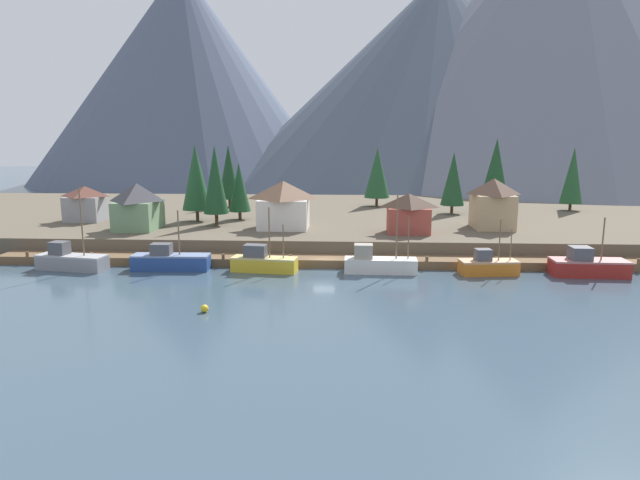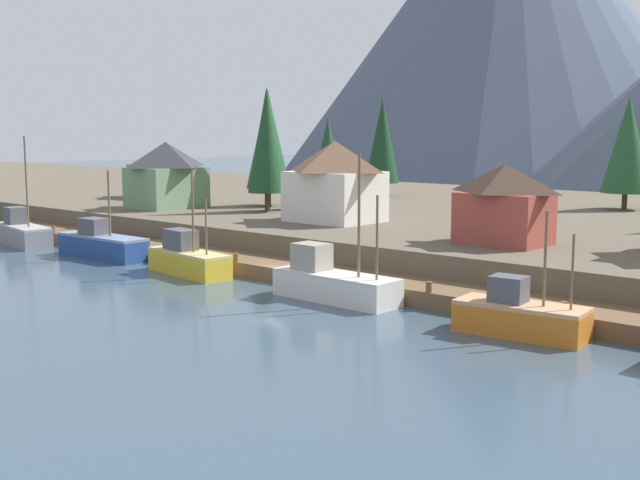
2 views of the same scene
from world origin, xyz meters
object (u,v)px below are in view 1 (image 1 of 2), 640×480
house_grey (86,203)px  conifer_near_left (229,172)px  house_green (138,206)px  channel_buoy (205,309)px  fishing_boat_orange (488,266)px  fishing_boat_white (378,263)px  house_white (284,204)px  conifer_centre (496,171)px  house_tan (493,203)px  conifer_mid_right (239,187)px  conifer_back_left (573,176)px  fishing_boat_grey (71,260)px  house_red (409,213)px  fishing_boat_blue (170,261)px  fishing_boat_yellow (263,262)px  conifer_back_right (453,179)px  conifer_mid_left (196,177)px  conifer_far_left (215,180)px  fishing_boat_red (588,266)px

house_grey → conifer_near_left: conifer_near_left is taller
house_green → channel_buoy: size_ratio=9.90×
fishing_boat_orange → conifer_near_left: bearing=128.1°
fishing_boat_white → house_white: size_ratio=1.23×
fishing_boat_orange → channel_buoy: (-28.37, -15.24, -0.63)m
conifer_centre → house_tan: bearing=-105.0°
conifer_mid_right → conifer_back_left: conifer_back_left is taller
fishing_boat_grey → fishing_boat_orange: 48.06m
house_green → house_red: (37.41, -1.03, -0.57)m
fishing_boat_blue → conifer_centre: bearing=34.9°
conifer_centre → fishing_boat_yellow: bearing=-135.4°
fishing_boat_grey → house_tan: fishing_boat_grey is taller
fishing_boat_grey → conifer_mid_right: size_ratio=1.09×
conifer_near_left → conifer_back_right: size_ratio=1.10×
house_grey → conifer_back_right: conifer_back_right is taller
house_tan → channel_buoy: bearing=-135.6°
conifer_mid_left → channel_buoy: size_ratio=16.68×
fishing_boat_grey → house_grey: fishing_boat_grey is taller
conifer_near_left → conifer_mid_right: bearing=-72.1°
fishing_boat_blue → conifer_mid_right: size_ratio=1.01×
house_green → house_tan: house_tan is taller
fishing_boat_grey → fishing_boat_yellow: fishing_boat_grey is taller
fishing_boat_blue → conifer_back_left: (59.63, 36.94, 7.53)m
conifer_far_left → fishing_boat_yellow: bearing=-61.3°
fishing_boat_red → house_grey: house_grey is taller
fishing_boat_orange → fishing_boat_blue: bearing=173.5°
house_green → fishing_boat_orange: bearing=-16.6°
conifer_back_right → conifer_near_left: bearing=169.9°
fishing_boat_grey → channel_buoy: fishing_boat_grey is taller
fishing_boat_blue → fishing_boat_grey: bearing=-178.9°
fishing_boat_grey → fishing_boat_yellow: bearing=10.5°
house_grey → conifer_centre: (65.24, 13.26, 4.41)m
conifer_mid_left → conifer_mid_right: size_ratio=1.32×
fishing_boat_white → house_green: bearing=159.2°
fishing_boat_blue → conifer_mid_right: conifer_mid_right is taller
fishing_boat_grey → fishing_boat_blue: fishing_boat_grey is taller
fishing_boat_white → house_tan: size_ratio=1.26×
fishing_boat_yellow → fishing_boat_white: size_ratio=0.87×
house_white → house_grey: bearing=169.9°
conifer_back_right → conifer_centre: bearing=16.8°
fishing_boat_blue → fishing_boat_red: fishing_boat_blue is taller
conifer_near_left → conifer_back_right: (39.33, -6.98, -0.56)m
house_grey → channel_buoy: 45.79m
house_grey → conifer_back_left: 81.05m
fishing_boat_red → house_red: bearing=147.4°
fishing_boat_white → house_green: size_ratio=1.29×
fishing_boat_white → conifer_far_left: conifer_far_left is taller
fishing_boat_white → fishing_boat_yellow: bearing=-177.9°
conifer_mid_left → conifer_far_left: conifer_mid_left is taller
house_red → conifer_back_right: conifer_back_right is taller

